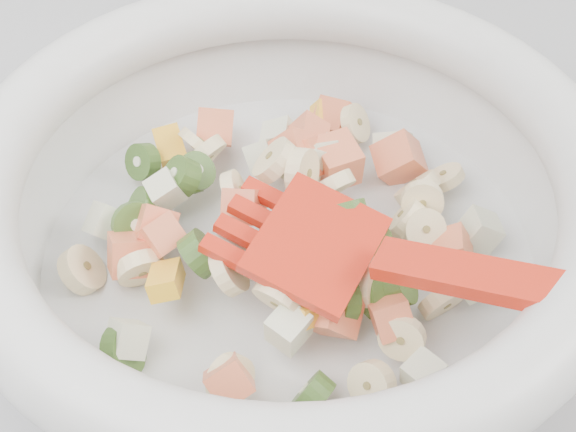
{
  "coord_description": "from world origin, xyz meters",
  "views": [
    {
      "loc": [
        0.07,
        1.09,
        1.29
      ],
      "look_at": [
        0.06,
        1.42,
        0.95
      ],
      "focal_mm": 55.0,
      "sensor_mm": 36.0,
      "label": 1
    }
  ],
  "objects": [
    {
      "name": "mixing_bowl",
      "position": [
        0.06,
        1.42,
        0.95
      ],
      "size": [
        0.42,
        0.35,
        0.12
      ],
      "color": "silver",
      "rests_on": "counter"
    }
  ]
}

